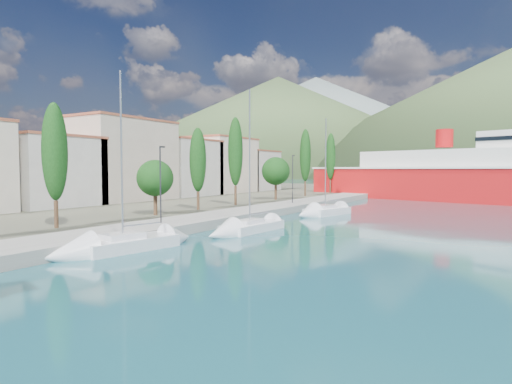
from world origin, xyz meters
The scene contains 10 objects.
ground centered at (0.00, 120.00, 0.00)m, with size 1400.00×1400.00×0.00m, color #1A525C.
quay centered at (-9.00, 26.00, 0.40)m, with size 5.00×88.00×0.80m, color gray.
land_strip centered at (-47.00, 36.00, 0.35)m, with size 70.00×148.00×0.70m, color #565644.
town_buildings centered at (-32.00, 36.91, 5.57)m, with size 9.20×69.20×11.30m.
tree_row centered at (-14.04, 33.13, 5.91)m, with size 4.00×65.68×11.09m.
lamp_posts centered at (-9.00, 14.65, 4.08)m, with size 0.15×47.63×6.06m.
sailboat_near centered at (-6.02, 5.99, 0.32)m, with size 3.90×8.62×11.95m.
sailboat_mid centered at (-3.40, 16.86, 0.30)m, with size 2.89×8.67×12.27m.
sailboat_far centered at (-3.12, 32.12, 0.32)m, with size 4.35×8.24×11.56m.
ferry centered at (13.70, 64.43, 3.74)m, with size 63.22×28.51×12.30m.
Camera 1 is at (14.63, -10.68, 5.00)m, focal length 30.00 mm.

